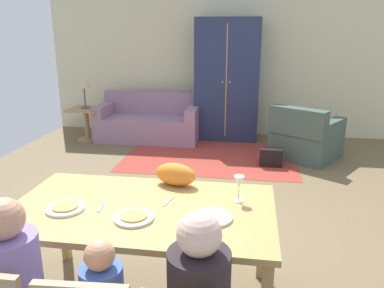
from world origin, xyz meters
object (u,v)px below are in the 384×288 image
object	(u,v)px
plate_near_man	(65,208)
side_table	(87,119)
wine_glass	(239,183)
armchair	(305,138)
armoire	(227,80)
table_lamp	(84,84)
dining_table	(142,216)
handbag	(271,157)
plate_near_child	(134,218)
couch	(150,122)
cat	(176,174)
plate_near_woman	(212,218)

from	to	relation	value
plate_near_man	side_table	xyz separation A→B (m)	(-1.68, 4.12, -0.39)
wine_glass	armchair	bearing A→B (deg)	75.14
armoire	table_lamp	size ratio (longest dim) A/B	3.89
armoire	table_lamp	world-z (taller)	armoire
dining_table	side_table	xyz separation A→B (m)	(-2.17, 4.00, -0.31)
wine_glass	handbag	distance (m)	3.04
plate_near_child	couch	xyz separation A→B (m)	(-1.09, 4.44, -0.47)
armchair	cat	bearing A→B (deg)	-113.58
plate_near_man	plate_near_woman	world-z (taller)	same
dining_table	plate_near_child	world-z (taller)	plate_near_child
table_lamp	handbag	bearing A→B (deg)	-15.84
plate_near_child	armoire	size ratio (longest dim) A/B	0.12
dining_table	plate_near_woman	bearing A→B (deg)	-11.73
wine_glass	armchair	xyz separation A→B (m)	(0.90, 3.38, -0.57)
plate_near_child	cat	bearing A→B (deg)	75.59
plate_near_man	couch	world-z (taller)	couch
cat	side_table	world-z (taller)	cat
cat	table_lamp	distance (m)	4.28
plate_near_child	couch	distance (m)	4.60
cat	handbag	size ratio (longest dim) A/B	1.00
plate_near_man	handbag	distance (m)	3.61
side_table	handbag	bearing A→B (deg)	-15.84
cat	armoire	size ratio (longest dim) A/B	0.15
plate_near_woman	plate_near_child	bearing A→B (deg)	-170.57
armchair	handbag	xyz separation A→B (m)	(-0.52, -0.45, -0.19)
plate_near_man	table_lamp	size ratio (longest dim) A/B	0.46
wine_glass	table_lamp	distance (m)	4.74
wine_glass	armchair	size ratio (longest dim) A/B	0.16
dining_table	plate_near_man	bearing A→B (deg)	-166.01
wine_glass	table_lamp	xyz separation A→B (m)	(-2.80, 3.82, 0.12)
wine_glass	handbag	xyz separation A→B (m)	(0.38, 2.92, -0.76)
wine_glass	dining_table	bearing A→B (deg)	-164.07
dining_table	plate_near_man	world-z (taller)	plate_near_man
plate_near_woman	couch	distance (m)	4.66
plate_near_man	plate_near_woman	xyz separation A→B (m)	(0.96, 0.02, 0.00)
wine_glass	cat	bearing A→B (deg)	155.05
cat	side_table	distance (m)	4.31
plate_near_man	armoire	size ratio (longest dim) A/B	0.12
couch	table_lamp	distance (m)	1.31
dining_table	armoire	distance (m)	4.55
armchair	table_lamp	xyz separation A→B (m)	(-3.69, 0.45, 0.69)
armoire	handbag	bearing A→B (deg)	-62.50
plate_near_child	handbag	xyz separation A→B (m)	(1.01, 3.28, -0.64)
plate_near_woman	couch	size ratio (longest dim) A/B	0.14
armchair	table_lamp	distance (m)	3.78
plate_near_man	table_lamp	bearing A→B (deg)	112.22
table_lamp	dining_table	bearing A→B (deg)	-61.59
wine_glass	handbag	size ratio (longest dim) A/B	0.58
armoire	side_table	world-z (taller)	armoire
plate_near_man	plate_near_woman	size ratio (longest dim) A/B	1.00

